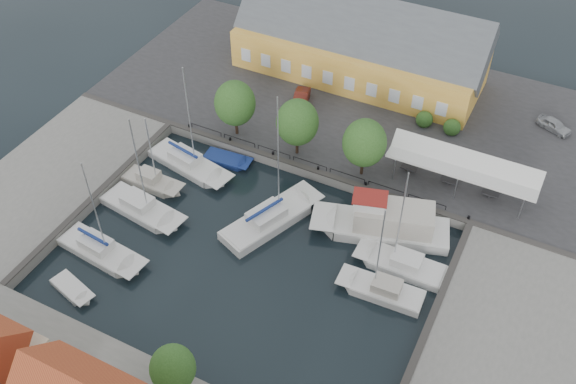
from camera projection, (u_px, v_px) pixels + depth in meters
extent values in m
plane|color=black|center=(258.00, 246.00, 57.17)|extent=(140.00, 140.00, 0.00)
cube|color=#2D2D30|center=(356.00, 105.00, 71.66)|extent=(56.00, 26.00, 1.00)
cube|color=slate|center=(51.00, 180.00, 62.67)|extent=(12.00, 24.00, 1.00)
cube|color=slate|center=(500.00, 357.00, 48.40)|extent=(12.00, 24.00, 1.00)
cube|color=#383533|center=(308.00, 168.00, 63.08)|extent=(56.00, 0.60, 0.12)
cube|color=#383533|center=(96.00, 194.00, 60.43)|extent=(0.60, 24.00, 0.12)
cube|color=#383533|center=(429.00, 325.00, 49.86)|extent=(0.60, 24.00, 0.12)
cylinder|color=black|center=(189.00, 126.00, 67.72)|extent=(0.24, 0.24, 0.40)
cylinder|color=black|center=(230.00, 139.00, 66.10)|extent=(0.24, 0.24, 0.40)
cylinder|color=black|center=(273.00, 154.00, 64.47)|extent=(0.24, 0.24, 0.40)
cylinder|color=black|center=(318.00, 168.00, 62.85)|extent=(0.24, 0.24, 0.40)
cylinder|color=black|center=(366.00, 184.00, 61.23)|extent=(0.24, 0.24, 0.40)
cylinder|color=black|center=(416.00, 200.00, 59.61)|extent=(0.24, 0.24, 0.40)
cylinder|color=black|center=(469.00, 218.00, 57.99)|extent=(0.24, 0.24, 0.40)
cube|color=gold|center=(358.00, 57.00, 73.63)|extent=(28.00, 10.00, 4.50)
cube|color=#474C51|center=(361.00, 30.00, 71.21)|extent=(28.56, 7.60, 7.60)
cube|color=gold|center=(303.00, 19.00, 81.09)|extent=(6.00, 6.00, 3.50)
cube|color=silver|center=(464.00, 165.00, 59.43)|extent=(14.00, 4.00, 0.25)
cylinder|color=silver|center=(394.00, 168.00, 61.14)|extent=(0.10, 0.10, 2.70)
cylinder|color=silver|center=(407.00, 147.00, 63.47)|extent=(0.10, 0.10, 2.70)
cylinder|color=silver|center=(456.00, 188.00, 59.20)|extent=(0.10, 0.10, 2.70)
cylinder|color=silver|center=(466.00, 165.00, 61.52)|extent=(0.10, 0.10, 2.70)
cylinder|color=silver|center=(521.00, 208.00, 57.25)|extent=(0.10, 0.10, 2.70)
cylinder|color=silver|center=(530.00, 184.00, 59.58)|extent=(0.10, 0.10, 2.70)
cylinder|color=black|center=(236.00, 125.00, 66.41)|extent=(0.30, 0.30, 2.10)
ellipsoid|color=#264F1C|center=(235.00, 103.00, 64.45)|extent=(4.20, 4.20, 4.83)
cylinder|color=black|center=(297.00, 145.00, 64.14)|extent=(0.30, 0.30, 2.10)
ellipsoid|color=#264F1C|center=(297.00, 122.00, 62.18)|extent=(4.20, 4.20, 4.83)
cylinder|color=black|center=(362.00, 166.00, 61.87)|extent=(0.30, 0.30, 2.10)
ellipsoid|color=#264F1C|center=(365.00, 143.00, 59.91)|extent=(4.20, 4.20, 4.83)
imported|color=#A1A4A9|center=(554.00, 125.00, 67.15)|extent=(4.00, 2.86, 1.27)
imported|color=maroon|center=(301.00, 99.00, 70.33)|extent=(2.55, 4.52, 1.41)
cube|color=white|center=(265.00, 225.00, 58.80)|extent=(6.12, 9.05, 1.50)
cube|color=white|center=(274.00, 213.00, 58.75)|extent=(6.63, 10.58, 0.08)
cube|color=white|center=(266.00, 214.00, 58.03)|extent=(3.27, 3.95, 0.90)
cylinder|color=silver|center=(278.00, 158.00, 54.69)|extent=(0.12, 0.12, 12.72)
cube|color=navy|center=(264.00, 210.00, 57.41)|extent=(1.79, 4.01, 0.22)
cube|color=white|center=(391.00, 232.00, 58.18)|extent=(10.76, 6.46, 1.80)
cube|color=white|center=(378.00, 224.00, 57.70)|extent=(12.66, 6.88, 0.08)
cube|color=#BAB4A7|center=(394.00, 217.00, 56.80)|extent=(7.57, 5.03, 2.20)
cube|color=white|center=(370.00, 203.00, 56.13)|extent=(3.25, 2.78, 1.20)
cube|color=maroon|center=(370.00, 197.00, 55.68)|extent=(3.53, 2.96, 0.10)
cube|color=white|center=(407.00, 269.00, 55.16)|extent=(6.43, 2.75, 1.30)
cube|color=white|center=(399.00, 261.00, 54.94)|extent=(7.71, 2.65, 0.08)
cube|color=white|center=(407.00, 260.00, 54.42)|extent=(2.58, 1.86, 0.90)
cylinder|color=silver|center=(401.00, 219.00, 51.66)|extent=(0.12, 0.12, 10.02)
cube|color=white|center=(387.00, 295.00, 53.18)|extent=(6.01, 2.72, 1.30)
cube|color=white|center=(379.00, 287.00, 52.92)|extent=(7.18, 2.67, 0.08)
cube|color=#BAB4A7|center=(387.00, 286.00, 52.42)|extent=(2.43, 1.78, 0.90)
cylinder|color=silver|center=(380.00, 250.00, 50.01)|extent=(0.12, 0.12, 8.86)
cube|color=white|center=(185.00, 164.00, 65.06)|extent=(8.25, 4.31, 1.30)
cube|color=white|center=(191.00, 163.00, 64.15)|extent=(9.76, 4.50, 0.08)
cube|color=white|center=(185.00, 156.00, 64.18)|extent=(3.45, 2.50, 0.90)
cylinder|color=silver|center=(189.00, 120.00, 59.96)|extent=(0.12, 0.12, 11.44)
cube|color=navy|center=(183.00, 150.00, 63.75)|extent=(3.89, 0.98, 0.22)
cube|color=#BAB4A7|center=(149.00, 183.00, 62.98)|extent=(5.15, 2.31, 1.30)
cube|color=#BAB4A7|center=(154.00, 180.00, 62.29)|extent=(6.17, 2.25, 0.08)
cube|color=#BAB4A7|center=(149.00, 175.00, 62.14)|extent=(2.07, 1.55, 0.90)
cylinder|color=silver|center=(151.00, 152.00, 59.54)|extent=(0.12, 0.12, 7.67)
cube|color=white|center=(138.00, 209.00, 60.45)|extent=(7.41, 3.80, 1.30)
cube|color=white|center=(144.00, 207.00, 59.61)|extent=(8.80, 3.88, 0.08)
cube|color=white|center=(138.00, 201.00, 59.58)|extent=(3.07, 2.32, 0.90)
cylinder|color=silver|center=(139.00, 168.00, 55.78)|extent=(0.12, 0.12, 10.53)
cube|color=white|center=(97.00, 251.00, 56.64)|extent=(7.29, 3.40, 1.30)
cube|color=white|center=(103.00, 250.00, 55.82)|extent=(8.68, 3.44, 0.08)
cube|color=white|center=(96.00, 243.00, 55.77)|extent=(2.99, 2.11, 0.90)
cylinder|color=silver|center=(95.00, 211.00, 52.05)|extent=(0.12, 0.12, 10.37)
cube|color=navy|center=(93.00, 237.00, 55.32)|extent=(3.53, 0.58, 0.22)
cube|color=white|center=(71.00, 289.00, 53.65)|extent=(3.82, 2.51, 0.90)
cube|color=white|center=(73.00, 288.00, 53.10)|extent=(4.48, 2.63, 0.08)
cube|color=navy|center=(224.00, 160.00, 65.50)|extent=(4.21, 2.32, 0.80)
cube|color=navy|center=(228.00, 158.00, 65.06)|extent=(5.01, 2.30, 0.08)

